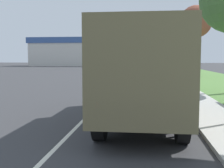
# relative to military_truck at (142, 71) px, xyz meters

# --- Properties ---
(ground_plane) EXTENTS (180.00, 180.00, 0.00)m
(ground_plane) POSITION_rel_military_truck_xyz_m (-1.96, 27.53, -1.67)
(ground_plane) COLOR #38383A
(lane_centre_stripe) EXTENTS (0.12, 120.00, 0.00)m
(lane_centre_stripe) POSITION_rel_military_truck_xyz_m (-1.96, 27.53, -1.67)
(lane_centre_stripe) COLOR silver
(lane_centre_stripe) RESTS_ON ground
(sidewalk_right) EXTENTS (1.80, 120.00, 0.12)m
(sidewalk_right) POSITION_rel_military_truck_xyz_m (2.54, 27.53, -1.61)
(sidewalk_right) COLOR beige
(sidewalk_right) RESTS_ON ground
(grass_strip_right) EXTENTS (7.00, 120.00, 0.02)m
(grass_strip_right) POSITION_rel_military_truck_xyz_m (6.94, 27.53, -1.66)
(grass_strip_right) COLOR #56843D
(grass_strip_right) RESTS_ON ground
(military_truck) EXTENTS (2.34, 7.50, 3.01)m
(military_truck) POSITION_rel_military_truck_xyz_m (0.00, 0.00, 0.00)
(military_truck) COLOR #474C38
(military_truck) RESTS_ON ground
(car_nearest_ahead) EXTENTS (1.85, 4.22, 1.75)m
(car_nearest_ahead) POSITION_rel_military_truck_xyz_m (-0.23, 10.84, -0.90)
(car_nearest_ahead) COLOR #336B3D
(car_nearest_ahead) RESTS_ON ground
(car_second_ahead) EXTENTS (1.80, 4.54, 1.36)m
(car_second_ahead) POSITION_rel_military_truck_xyz_m (-0.39, 25.93, -1.05)
(car_second_ahead) COLOR silver
(car_second_ahead) RESTS_ON ground
(car_third_ahead) EXTENTS (1.73, 4.77, 1.75)m
(car_third_ahead) POSITION_rel_military_truck_xyz_m (0.19, 38.98, -0.90)
(car_third_ahead) COLOR #336B3D
(car_third_ahead) RESTS_ON ground
(car_fourth_ahead) EXTENTS (1.86, 4.15, 1.59)m
(car_fourth_ahead) POSITION_rel_military_truck_xyz_m (-3.91, 49.19, -0.96)
(car_fourth_ahead) COLOR #336B3D
(car_fourth_ahead) RESTS_ON ground
(car_farthest_ahead) EXTENTS (1.82, 4.15, 1.54)m
(car_farthest_ahead) POSITION_rel_military_truck_xyz_m (-3.68, 63.15, -0.98)
(car_farthest_ahead) COLOR #336B3D
(car_farthest_ahead) RESTS_ON ground
(tree_far_right) EXTENTS (3.68, 3.68, 8.07)m
(tree_far_right) POSITION_rel_military_truck_xyz_m (5.81, 24.23, 4.55)
(tree_far_right) COLOR brown
(tree_far_right) RESTS_ON grass_strip_right
(building_distant) EXTENTS (19.58, 9.29, 7.39)m
(building_distant) POSITION_rel_military_truck_xyz_m (-20.30, 64.40, 2.07)
(building_distant) COLOR beige
(building_distant) RESTS_ON ground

